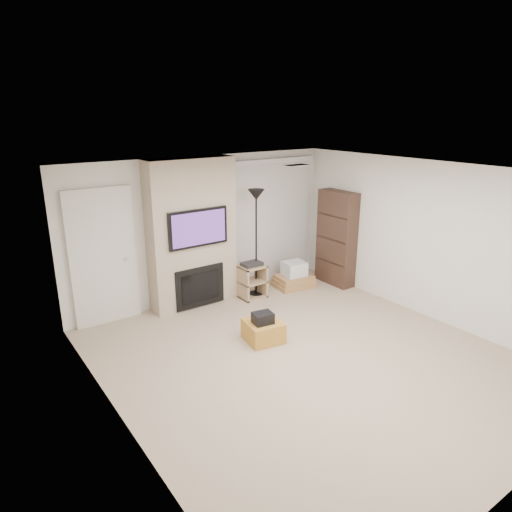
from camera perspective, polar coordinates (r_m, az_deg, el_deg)
floor at (r=6.39m, az=6.41°, el=-12.60°), size 5.00×5.50×0.00m
ceiling at (r=5.57m, az=7.31°, el=10.21°), size 5.00×5.50×0.00m
wall_back at (r=8.01m, az=-6.46°, el=3.44°), size 5.00×0.00×2.50m
wall_left at (r=4.68m, az=-16.81°, el=-7.96°), size 0.00×5.50×2.50m
wall_right at (r=7.70m, az=20.79°, el=1.79°), size 0.00×5.50×2.50m
hvac_vent at (r=6.42m, az=5.08°, el=11.26°), size 0.35×0.18×0.01m
ottoman at (r=6.73m, az=0.92°, el=-9.34°), size 0.57×0.57×0.30m
black_bag at (r=6.59m, az=0.85°, el=-7.76°), size 0.31×0.26×0.16m
fireplace_wall at (r=7.68m, az=-7.97°, el=2.64°), size 1.50×0.47×2.50m
entry_door at (r=7.37m, az=-18.55°, el=-0.26°), size 1.02×0.11×2.14m
vertical_blinds at (r=8.71m, az=1.78°, el=4.87°), size 1.98×0.10×2.37m
floor_lamp at (r=7.90m, az=0.02°, el=5.39°), size 0.29×0.29×1.93m
av_stand at (r=8.14m, az=-0.51°, el=-2.89°), size 0.45×0.38×0.66m
box_stack at (r=8.72m, az=4.77°, el=-2.64°), size 0.79×0.64×0.49m
bookshelf at (r=8.79m, az=10.02°, el=2.21°), size 0.30×0.80×1.80m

